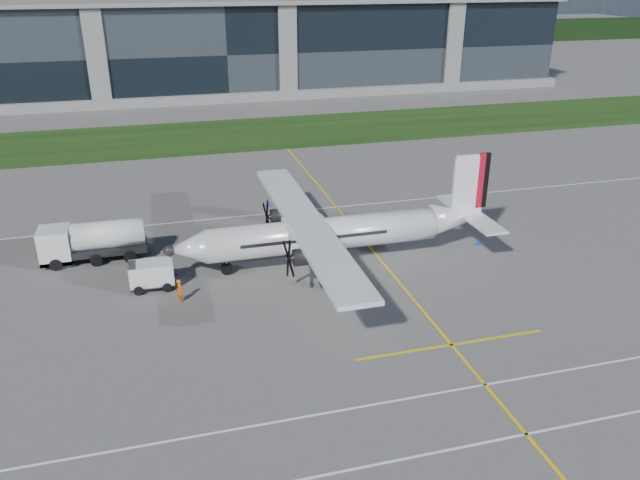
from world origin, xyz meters
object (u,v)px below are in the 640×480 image
object	(u,v)px
ground_crew_person	(180,289)
safety_cone_fwd	(159,279)
turboprop_aircraft	(335,215)
safety_cone_tail	(479,242)
safety_cone_nose_stbd	(174,272)
baggage_tug	(152,275)
fuel_tanker_truck	(85,242)
safety_cone_stbdwing	(268,204)

from	to	relation	value
ground_crew_person	safety_cone_fwd	bearing A→B (deg)	15.38
turboprop_aircraft	safety_cone_tail	bearing A→B (deg)	-0.10
safety_cone_fwd	safety_cone_nose_stbd	distance (m)	1.35
baggage_tug	safety_cone_tail	xyz separation A→B (m)	(25.53, 0.66, -0.71)
fuel_tanker_truck	turboprop_aircraft	bearing A→B (deg)	-15.79
safety_cone_tail	safety_cone_stbdwing	xyz separation A→B (m)	(-14.72, 13.18, 0.00)
turboprop_aircraft	safety_cone_stbdwing	bearing A→B (deg)	101.36
baggage_tug	safety_cone_tail	size ratio (longest dim) A/B	6.38
baggage_tug	safety_cone_fwd	world-z (taller)	baggage_tug
turboprop_aircraft	safety_cone_fwd	size ratio (longest dim) A/B	50.98
turboprop_aircraft	safety_cone_tail	world-z (taller)	turboprop_aircraft
safety_cone_nose_stbd	fuel_tanker_truck	bearing A→B (deg)	145.84
ground_crew_person	safety_cone_fwd	xyz separation A→B (m)	(-1.29, 3.30, -0.69)
baggage_tug	safety_cone_nose_stbd	distance (m)	2.32
safety_cone_fwd	safety_cone_tail	bearing A→B (deg)	-0.26
turboprop_aircraft	safety_cone_stbdwing	size ratio (longest dim) A/B	50.98
safety_cone_fwd	safety_cone_tail	size ratio (longest dim) A/B	1.00
baggage_tug	safety_cone_nose_stbd	size ratio (longest dim) A/B	6.38
safety_cone_tail	fuel_tanker_truck	bearing A→B (deg)	170.33
turboprop_aircraft	ground_crew_person	xyz separation A→B (m)	(-11.69, -3.21, -2.89)
turboprop_aircraft	baggage_tug	distance (m)	13.77
turboprop_aircraft	ground_crew_person	distance (m)	12.46
ground_crew_person	safety_cone_nose_stbd	world-z (taller)	ground_crew_person
safety_cone_stbdwing	safety_cone_nose_stbd	xyz separation A→B (m)	(-9.28, -12.25, 0.00)
safety_cone_stbdwing	ground_crew_person	bearing A→B (deg)	-118.94
baggage_tug	ground_crew_person	xyz separation A→B (m)	(1.76, -2.53, -0.02)
safety_cone_fwd	safety_cone_nose_stbd	bearing A→B (deg)	37.71
baggage_tug	turboprop_aircraft	bearing A→B (deg)	2.90
safety_cone_nose_stbd	baggage_tug	bearing A→B (deg)	-133.83
safety_cone_tail	safety_cone_stbdwing	distance (m)	19.76
safety_cone_nose_stbd	safety_cone_tail	bearing A→B (deg)	-2.23
baggage_tug	safety_cone_tail	bearing A→B (deg)	1.48
safety_cone_tail	safety_cone_stbdwing	size ratio (longest dim) A/B	1.00
ground_crew_person	safety_cone_nose_stbd	distance (m)	4.18
ground_crew_person	safety_cone_fwd	distance (m)	3.61
baggage_tug	ground_crew_person	distance (m)	3.08
safety_cone_tail	safety_cone_nose_stbd	xyz separation A→B (m)	(-24.00, 0.94, 0.00)
ground_crew_person	safety_cone_fwd	size ratio (longest dim) A/B	3.75
safety_cone_tail	safety_cone_nose_stbd	distance (m)	24.01
fuel_tanker_truck	safety_cone_stbdwing	distance (m)	17.49
fuel_tanker_truck	safety_cone_nose_stbd	world-z (taller)	fuel_tanker_truck
safety_cone_fwd	safety_cone_stbdwing	size ratio (longest dim) A/B	1.00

